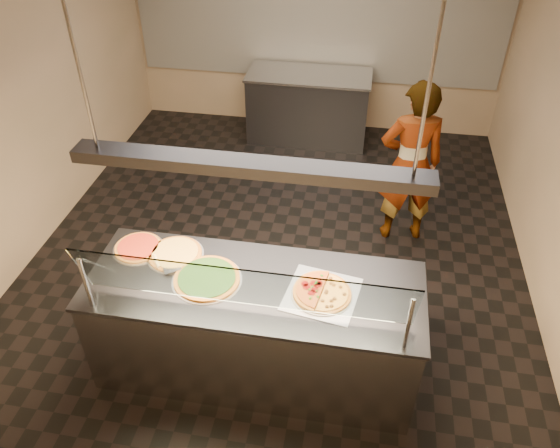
% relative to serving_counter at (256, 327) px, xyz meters
% --- Properties ---
extents(ground, '(5.00, 6.00, 0.02)m').
position_rel_serving_counter_xyz_m(ground, '(-0.08, 1.45, -0.48)').
color(ground, black).
rests_on(ground, ground).
extents(wall_back, '(5.00, 0.02, 3.00)m').
position_rel_serving_counter_xyz_m(wall_back, '(-0.08, 4.46, 1.03)').
color(wall_back, tan).
rests_on(wall_back, ground).
extents(wall_front, '(5.00, 0.02, 3.00)m').
position_rel_serving_counter_xyz_m(wall_front, '(-0.08, -1.56, 1.03)').
color(wall_front, tan).
rests_on(wall_front, ground).
extents(wall_left, '(0.02, 6.00, 3.00)m').
position_rel_serving_counter_xyz_m(wall_left, '(-2.59, 1.45, 1.03)').
color(wall_left, tan).
rests_on(wall_left, ground).
extents(tile_band, '(4.90, 0.02, 1.20)m').
position_rel_serving_counter_xyz_m(tile_band, '(-0.08, 4.43, 0.83)').
color(tile_band, silver).
rests_on(tile_band, wall_back).
extents(serving_counter, '(2.51, 0.94, 0.93)m').
position_rel_serving_counter_xyz_m(serving_counter, '(0.00, 0.00, 0.00)').
color(serving_counter, '#B7B7BC').
rests_on(serving_counter, ground).
extents(sneeze_guard, '(2.27, 0.18, 0.54)m').
position_rel_serving_counter_xyz_m(sneeze_guard, '(0.00, -0.34, 0.76)').
color(sneeze_guard, '#B7B7BC').
rests_on(sneeze_guard, serving_counter).
extents(perforated_tray, '(0.58, 0.58, 0.01)m').
position_rel_serving_counter_xyz_m(perforated_tray, '(0.50, -0.02, 0.47)').
color(perforated_tray, silver).
rests_on(perforated_tray, serving_counter).
extents(half_pizza_pepperoni, '(0.27, 0.44, 0.05)m').
position_rel_serving_counter_xyz_m(half_pizza_pepperoni, '(0.40, -0.02, 0.50)').
color(half_pizza_pepperoni, '#905119').
rests_on(half_pizza_pepperoni, perforated_tray).
extents(half_pizza_sausage, '(0.27, 0.44, 0.04)m').
position_rel_serving_counter_xyz_m(half_pizza_sausage, '(0.60, -0.02, 0.49)').
color(half_pizza_sausage, '#905119').
rests_on(half_pizza_sausage, perforated_tray).
extents(pizza_spinach, '(0.52, 0.52, 0.03)m').
position_rel_serving_counter_xyz_m(pizza_spinach, '(-0.35, -0.01, 0.48)').
color(pizza_spinach, silver).
rests_on(pizza_spinach, serving_counter).
extents(pizza_cheese, '(0.44, 0.44, 0.03)m').
position_rel_serving_counter_xyz_m(pizza_cheese, '(-0.68, 0.22, 0.48)').
color(pizza_cheese, silver).
rests_on(pizza_cheese, serving_counter).
extents(pizza_tomato, '(0.40, 0.40, 0.03)m').
position_rel_serving_counter_xyz_m(pizza_tomato, '(-0.99, 0.25, 0.48)').
color(pizza_tomato, silver).
rests_on(pizza_tomato, serving_counter).
extents(pizza_spatula, '(0.27, 0.19, 0.02)m').
position_rel_serving_counter_xyz_m(pizza_spatula, '(-0.73, 0.08, 0.49)').
color(pizza_spatula, '#B7B7BC').
rests_on(pizza_spatula, pizza_spinach).
extents(prep_table, '(1.64, 0.74, 0.93)m').
position_rel_serving_counter_xyz_m(prep_table, '(-0.10, 4.00, 0.00)').
color(prep_table, '#37373C').
rests_on(prep_table, ground).
extents(worker, '(0.72, 0.54, 1.77)m').
position_rel_serving_counter_xyz_m(worker, '(1.17, 1.99, 0.42)').
color(worker, '#403947').
rests_on(worker, ground).
extents(heat_lamp_housing, '(2.30, 0.18, 0.08)m').
position_rel_serving_counter_xyz_m(heat_lamp_housing, '(0.00, -0.00, 1.48)').
color(heat_lamp_housing, '#37373C').
rests_on(heat_lamp_housing, ceiling).
extents(lamp_rod_left, '(0.02, 0.02, 1.01)m').
position_rel_serving_counter_xyz_m(lamp_rod_left, '(-1.00, -0.00, 2.03)').
color(lamp_rod_left, '#B7B7BC').
rests_on(lamp_rod_left, ceiling).
extents(lamp_rod_right, '(0.02, 0.02, 1.01)m').
position_rel_serving_counter_xyz_m(lamp_rod_right, '(1.00, -0.00, 2.03)').
color(lamp_rod_right, '#B7B7BC').
rests_on(lamp_rod_right, ceiling).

